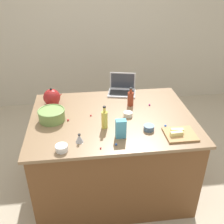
{
  "coord_description": "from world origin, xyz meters",
  "views": [
    {
      "loc": [
        -0.27,
        -2.21,
        2.21
      ],
      "look_at": [
        0.0,
        0.0,
        0.95
      ],
      "focal_mm": 42.12,
      "sensor_mm": 36.0,
      "label": 1
    }
  ],
  "objects_px": {
    "kettle": "(52,97)",
    "bottle_soy": "(131,98)",
    "bottle_oil": "(105,119)",
    "candy_bag": "(121,129)",
    "mixing_bowl_large": "(52,115)",
    "butter_stick_left": "(177,134)",
    "ramekin_small": "(149,128)",
    "ramekin_medium": "(128,114)",
    "butter_stick_right": "(177,131)",
    "kitchen_timer": "(79,138)",
    "cutting_board": "(180,134)",
    "ramekin_wide": "(62,148)",
    "laptop": "(122,89)"
  },
  "relations": [
    {
      "from": "kettle",
      "to": "bottle_soy",
      "type": "bearing_deg",
      "value": -8.87
    },
    {
      "from": "bottle_oil",
      "to": "candy_bag",
      "type": "distance_m",
      "value": 0.21
    },
    {
      "from": "mixing_bowl_large",
      "to": "bottle_oil",
      "type": "relative_size",
      "value": 1.16
    },
    {
      "from": "bottle_oil",
      "to": "butter_stick_left",
      "type": "height_order",
      "value": "bottle_oil"
    },
    {
      "from": "candy_bag",
      "to": "bottle_soy",
      "type": "bearing_deg",
      "value": 71.47
    },
    {
      "from": "ramekin_small",
      "to": "bottle_oil",
      "type": "bearing_deg",
      "value": 167.2
    },
    {
      "from": "ramekin_medium",
      "to": "butter_stick_left",
      "type": "bearing_deg",
      "value": -48.83
    },
    {
      "from": "butter_stick_left",
      "to": "butter_stick_right",
      "type": "bearing_deg",
      "value": 65.49
    },
    {
      "from": "kitchen_timer",
      "to": "cutting_board",
      "type": "bearing_deg",
      "value": -0.65
    },
    {
      "from": "bottle_soy",
      "to": "butter_stick_left",
      "type": "relative_size",
      "value": 1.84
    },
    {
      "from": "kettle",
      "to": "ramekin_wide",
      "type": "height_order",
      "value": "kettle"
    },
    {
      "from": "bottle_oil",
      "to": "ramekin_wide",
      "type": "height_order",
      "value": "bottle_oil"
    },
    {
      "from": "mixing_bowl_large",
      "to": "butter_stick_left",
      "type": "distance_m",
      "value": 1.17
    },
    {
      "from": "laptop",
      "to": "butter_stick_right",
      "type": "height_order",
      "value": "laptop"
    },
    {
      "from": "laptop",
      "to": "candy_bag",
      "type": "bearing_deg",
      "value": -99.65
    },
    {
      "from": "butter_stick_right",
      "to": "candy_bag",
      "type": "height_order",
      "value": "candy_bag"
    },
    {
      "from": "mixing_bowl_large",
      "to": "bottle_oil",
      "type": "bearing_deg",
      "value": -21.82
    },
    {
      "from": "ramekin_medium",
      "to": "bottle_soy",
      "type": "bearing_deg",
      "value": 73.82
    },
    {
      "from": "butter_stick_left",
      "to": "ramekin_small",
      "type": "relative_size",
      "value": 1.15
    },
    {
      "from": "bottle_soy",
      "to": "butter_stick_left",
      "type": "bearing_deg",
      "value": -65.3
    },
    {
      "from": "butter_stick_left",
      "to": "ramekin_medium",
      "type": "relative_size",
      "value": 1.25
    },
    {
      "from": "bottle_oil",
      "to": "ramekin_wide",
      "type": "xyz_separation_m",
      "value": [
        -0.38,
        -0.3,
        -0.06
      ]
    },
    {
      "from": "kitchen_timer",
      "to": "ramekin_small",
      "type": "bearing_deg",
      "value": 9.53
    },
    {
      "from": "bottle_soy",
      "to": "butter_stick_left",
      "type": "height_order",
      "value": "bottle_soy"
    },
    {
      "from": "kettle",
      "to": "kitchen_timer",
      "type": "relative_size",
      "value": 2.77
    },
    {
      "from": "laptop",
      "to": "kitchen_timer",
      "type": "height_order",
      "value": "laptop"
    },
    {
      "from": "mixing_bowl_large",
      "to": "ramekin_small",
      "type": "bearing_deg",
      "value": -17.91
    },
    {
      "from": "ramekin_small",
      "to": "bottle_soy",
      "type": "bearing_deg",
      "value": 99.14
    },
    {
      "from": "bottle_oil",
      "to": "laptop",
      "type": "bearing_deg",
      "value": 69.15
    },
    {
      "from": "mixing_bowl_large",
      "to": "butter_stick_left",
      "type": "bearing_deg",
      "value": -21.16
    },
    {
      "from": "mixing_bowl_large",
      "to": "bottle_oil",
      "type": "xyz_separation_m",
      "value": [
        0.49,
        -0.2,
        0.03
      ]
    },
    {
      "from": "ramekin_medium",
      "to": "kettle",
      "type": "bearing_deg",
      "value": 155.09
    },
    {
      "from": "mixing_bowl_large",
      "to": "kitchen_timer",
      "type": "distance_m",
      "value": 0.47
    },
    {
      "from": "bottle_oil",
      "to": "ramekin_medium",
      "type": "height_order",
      "value": "bottle_oil"
    },
    {
      "from": "mixing_bowl_large",
      "to": "ramekin_medium",
      "type": "height_order",
      "value": "mixing_bowl_large"
    },
    {
      "from": "ramekin_medium",
      "to": "kitchen_timer",
      "type": "bearing_deg",
      "value": -142.32
    },
    {
      "from": "laptop",
      "to": "bottle_soy",
      "type": "xyz_separation_m",
      "value": [
        0.04,
        -0.32,
        0.03
      ]
    },
    {
      "from": "mixing_bowl_large",
      "to": "cutting_board",
      "type": "distance_m",
      "value": 1.2
    },
    {
      "from": "ramekin_medium",
      "to": "ramekin_wide",
      "type": "relative_size",
      "value": 0.87
    },
    {
      "from": "laptop",
      "to": "candy_bag",
      "type": "distance_m",
      "value": 0.9
    },
    {
      "from": "butter_stick_left",
      "to": "butter_stick_right",
      "type": "relative_size",
      "value": 1.0
    },
    {
      "from": "cutting_board",
      "to": "ramekin_wide",
      "type": "bearing_deg",
      "value": -174.75
    },
    {
      "from": "bottle_soy",
      "to": "ramekin_small",
      "type": "relative_size",
      "value": 2.11
    },
    {
      "from": "bottle_soy",
      "to": "ramekin_medium",
      "type": "xyz_separation_m",
      "value": [
        -0.06,
        -0.22,
        -0.06
      ]
    },
    {
      "from": "laptop",
      "to": "kitchen_timer",
      "type": "distance_m",
      "value": 1.05
    },
    {
      "from": "ramekin_wide",
      "to": "bottle_soy",
      "type": "bearing_deg",
      "value": 45.37
    },
    {
      "from": "mixing_bowl_large",
      "to": "butter_stick_left",
      "type": "height_order",
      "value": "mixing_bowl_large"
    },
    {
      "from": "cutting_board",
      "to": "ramekin_small",
      "type": "distance_m",
      "value": 0.28
    },
    {
      "from": "bottle_oil",
      "to": "ramekin_medium",
      "type": "xyz_separation_m",
      "value": [
        0.25,
        0.18,
        -0.07
      ]
    },
    {
      "from": "kitchen_timer",
      "to": "butter_stick_right",
      "type": "bearing_deg",
      "value": 0.84
    }
  ]
}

